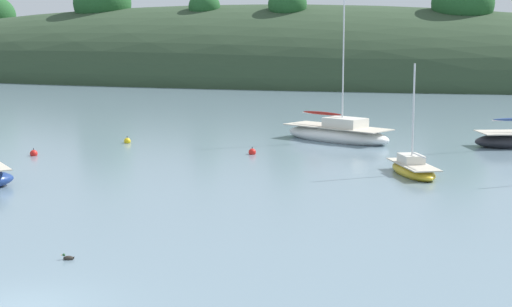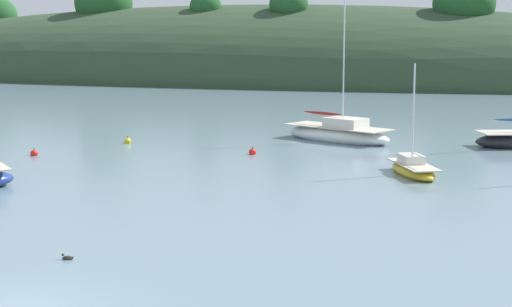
# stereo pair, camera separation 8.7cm
# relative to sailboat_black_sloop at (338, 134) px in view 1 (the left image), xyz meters

# --- Properties ---
(far_shoreline_hill) EXTENTS (150.00, 36.00, 25.96)m
(far_shoreline_hill) POSITION_rel_sailboat_black_sloop_xyz_m (-26.12, 59.00, -0.34)
(far_shoreline_hill) COLOR #2D422B
(far_shoreline_hill) RESTS_ON ground
(sailboat_black_sloop) EXTENTS (8.32, 5.72, 10.35)m
(sailboat_black_sloop) POSITION_rel_sailboat_black_sloop_xyz_m (0.00, 0.00, 0.00)
(sailboat_black_sloop) COLOR white
(sailboat_black_sloop) RESTS_ON ground
(sailboat_red_portside) EXTENTS (3.46, 4.76, 5.73)m
(sailboat_red_portside) POSITION_rel_sailboat_black_sloop_xyz_m (6.26, -11.09, -0.17)
(sailboat_red_portside) COLOR gold
(sailboat_red_portside) RESTS_ON ground
(mooring_buoy_channel) EXTENTS (0.44, 0.44, 0.54)m
(mooring_buoy_channel) POSITION_rel_sailboat_black_sloop_xyz_m (-15.42, -11.65, -0.35)
(mooring_buoy_channel) COLOR red
(mooring_buoy_channel) RESTS_ON ground
(mooring_buoy_inner) EXTENTS (0.44, 0.44, 0.54)m
(mooring_buoy_inner) POSITION_rel_sailboat_black_sloop_xyz_m (-3.54, -7.20, -0.35)
(mooring_buoy_inner) COLOR red
(mooring_buoy_inner) RESTS_ON ground
(mooring_buoy_outer) EXTENTS (0.44, 0.44, 0.54)m
(mooring_buoy_outer) POSITION_rel_sailboat_black_sloop_xyz_m (-12.68, -5.24, -0.35)
(mooring_buoy_outer) COLOR yellow
(mooring_buoy_outer) RESTS_ON ground
(duck_lone_left) EXTENTS (0.42, 0.28, 0.24)m
(duck_lone_left) POSITION_rel_sailboat_black_sloop_xyz_m (-2.26, -29.67, -0.42)
(duck_lone_left) COLOR #2D2823
(duck_lone_left) RESTS_ON ground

